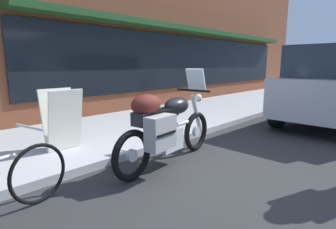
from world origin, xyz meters
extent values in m
plane|color=#2D2D2D|center=(0.00, 0.00, 0.00)|extent=(80.00, 80.00, 0.00)
cube|color=brown|center=(5.22, 4.59, 2.79)|extent=(18.45, 0.35, 5.59)
cube|color=black|center=(5.22, 4.38, 1.55)|extent=(12.91, 0.06, 1.80)
cube|color=#1E471E|center=(5.22, 4.16, 2.65)|extent=(12.91, 0.60, 0.16)
cube|color=#B6B6B6|center=(9.00, 2.86, 0.06)|extent=(30.00, 3.12, 0.12)
torus|color=black|center=(0.53, 0.82, 0.34)|extent=(0.68, 0.15, 0.68)
cylinder|color=silver|center=(0.53, 0.82, 0.34)|extent=(0.17, 0.08, 0.16)
torus|color=black|center=(-1.04, 0.66, 0.34)|extent=(0.68, 0.15, 0.68)
cylinder|color=silver|center=(-1.04, 0.66, 0.34)|extent=(0.17, 0.08, 0.16)
cube|color=silver|center=(-0.30, 0.74, 0.39)|extent=(0.47, 0.34, 0.32)
cylinder|color=silver|center=(-0.25, 0.74, 0.56)|extent=(1.03, 0.16, 0.06)
ellipsoid|color=black|center=(-0.05, 0.76, 0.86)|extent=(0.54, 0.33, 0.26)
cube|color=black|center=(-0.47, 0.72, 0.80)|extent=(0.62, 0.30, 0.11)
cube|color=black|center=(-0.80, 0.69, 0.78)|extent=(0.30, 0.25, 0.18)
cylinder|color=silver|center=(0.53, 0.82, 0.66)|extent=(0.35, 0.10, 0.67)
cylinder|color=black|center=(0.41, 0.80, 1.06)|extent=(0.10, 0.62, 0.04)
cube|color=silver|center=(0.49, 0.81, 1.24)|extent=(0.18, 0.33, 0.35)
sphere|color=#EAEACC|center=(0.57, 0.82, 0.92)|extent=(0.14, 0.14, 0.14)
cube|color=#A0A0A0|center=(-0.73, 0.45, 0.62)|extent=(0.46, 0.24, 0.44)
cube|color=black|center=(-0.73, 0.34, 0.62)|extent=(0.37, 0.05, 0.03)
ellipsoid|color=#591E19|center=(-0.75, 0.69, 0.96)|extent=(0.51, 0.36, 0.28)
torus|color=black|center=(-2.08, 0.97, 0.33)|extent=(0.66, 0.16, 0.66)
cylinder|color=silver|center=(-2.13, 0.96, 0.85)|extent=(0.12, 0.48, 0.03)
cylinder|color=black|center=(6.31, 0.31, 0.33)|extent=(0.67, 0.25, 0.66)
cylinder|color=black|center=(3.26, 0.45, 0.33)|extent=(0.67, 0.25, 0.66)
cube|color=silver|center=(-1.17, 2.12, 0.61)|extent=(0.55, 0.20, 0.98)
cube|color=silver|center=(-1.17, 2.34, 0.61)|extent=(0.55, 0.20, 0.98)
camera|label=1|loc=(-3.18, -1.93, 1.49)|focal=29.15mm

